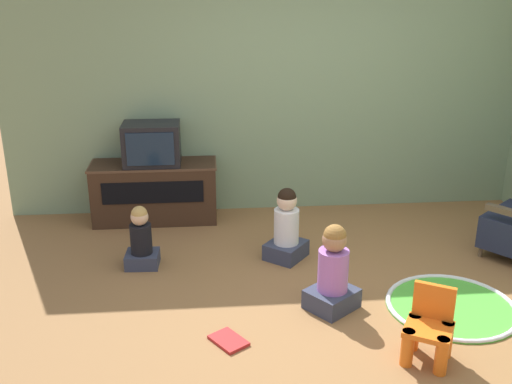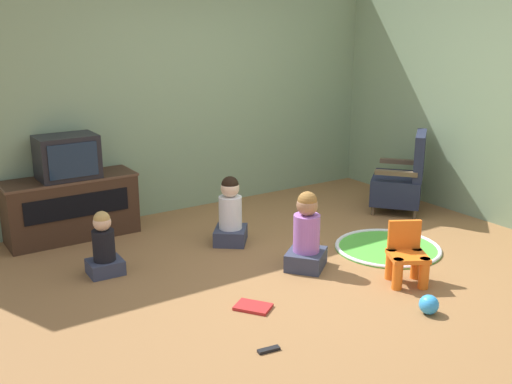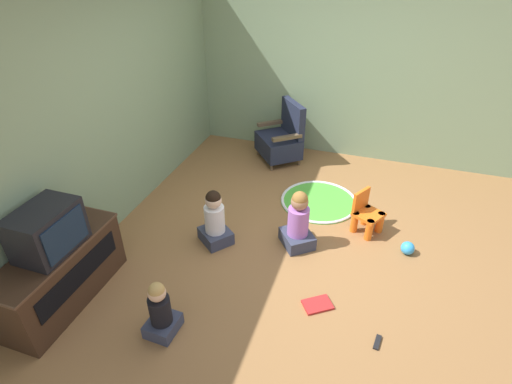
{
  "view_description": "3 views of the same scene",
  "coord_description": "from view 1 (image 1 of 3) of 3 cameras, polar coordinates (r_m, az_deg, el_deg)",
  "views": [
    {
      "loc": [
        -0.96,
        -3.88,
        2.39
      ],
      "look_at": [
        -0.61,
        0.19,
        0.9
      ],
      "focal_mm": 42.0,
      "sensor_mm": 36.0,
      "label": 1
    },
    {
      "loc": [
        -3.04,
        -3.74,
        2.06
      ],
      "look_at": [
        -0.37,
        0.32,
        0.66
      ],
      "focal_mm": 42.0,
      "sensor_mm": 36.0,
      "label": 2
    },
    {
      "loc": [
        -3.44,
        -0.63,
        2.88
      ],
      "look_at": [
        -0.35,
        0.4,
        0.79
      ],
      "focal_mm": 28.0,
      "sensor_mm": 36.0,
      "label": 3
    }
  ],
  "objects": [
    {
      "name": "ground_plane",
      "position": [
        4.66,
        7.81,
        -10.97
      ],
      "size": [
        30.0,
        30.0,
        0.0
      ],
      "primitive_type": "plane",
      "color": "olive"
    },
    {
      "name": "wall_back",
      "position": [
        6.19,
        1.46,
        10.19
      ],
      "size": [
        5.44,
        0.12,
        2.64
      ],
      "color": "gray",
      "rests_on": "ground_plane"
    },
    {
      "name": "tv_cabinet",
      "position": [
        6.15,
        -9.61,
        0.11
      ],
      "size": [
        1.26,
        0.45,
        0.61
      ],
      "color": "#382316",
      "rests_on": "ground_plane"
    },
    {
      "name": "television",
      "position": [
        5.98,
        -9.9,
        4.54
      ],
      "size": [
        0.55,
        0.39,
        0.41
      ],
      "color": "black",
      "rests_on": "tv_cabinet"
    },
    {
      "name": "yellow_kid_chair",
      "position": [
        4.14,
        16.12,
        -12.71
      ],
      "size": [
        0.4,
        0.39,
        0.5
      ],
      "rotation": [
        0.0,
        0.0,
        -0.52
      ],
      "color": "orange",
      "rests_on": "ground_plane"
    },
    {
      "name": "play_mat",
      "position": [
        4.87,
        18.1,
        -10.28
      ],
      "size": [
        0.98,
        0.98,
        0.04
      ],
      "color": "green",
      "rests_on": "ground_plane"
    },
    {
      "name": "child_watching_left",
      "position": [
        5.23,
        -10.88,
        -4.56
      ],
      "size": [
        0.29,
        0.26,
        0.55
      ],
      "rotation": [
        0.0,
        0.0,
        -0.04
      ],
      "color": "#33384C",
      "rests_on": "ground_plane"
    },
    {
      "name": "child_watching_center",
      "position": [
        5.27,
        2.91,
        -3.47
      ],
      "size": [
        0.44,
        0.44,
        0.66
      ],
      "rotation": [
        0.0,
        0.0,
        0.9
      ],
      "color": "#33384C",
      "rests_on": "ground_plane"
    },
    {
      "name": "child_watching_right",
      "position": [
        4.53,
        7.34,
        -7.64
      ],
      "size": [
        0.46,
        0.45,
        0.68
      ],
      "rotation": [
        0.0,
        0.0,
        0.67
      ],
      "color": "#33384C",
      "rests_on": "ground_plane"
    },
    {
      "name": "book",
      "position": [
        4.25,
        -2.63,
        -13.95
      ],
      "size": [
        0.29,
        0.32,
        0.02
      ],
      "rotation": [
        0.0,
        0.0,
        2.18
      ],
      "color": "#B22323",
      "rests_on": "ground_plane"
    }
  ]
}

